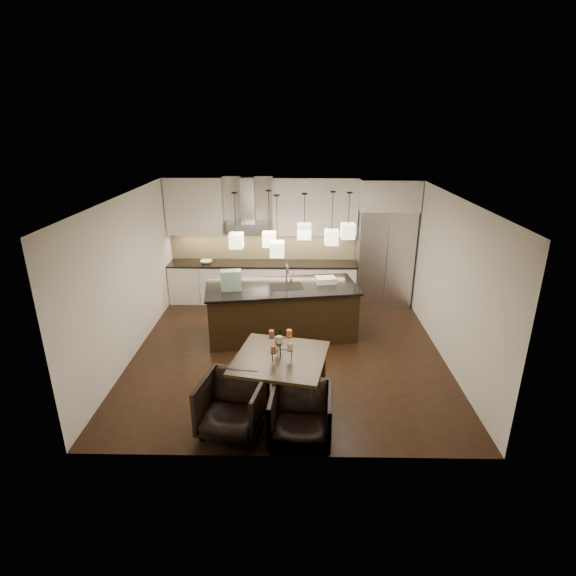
{
  "coord_description": "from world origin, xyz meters",
  "views": [
    {
      "loc": [
        0.13,
        -7.27,
        3.96
      ],
      "look_at": [
        0.0,
        0.2,
        1.15
      ],
      "focal_mm": 28.0,
      "sensor_mm": 36.0,
      "label": 1
    }
  ],
  "objects_px": {
    "refrigerator": "(384,257)",
    "island_body": "(282,312)",
    "armchair_right": "(301,416)",
    "dining_table": "(280,380)",
    "armchair_left": "(232,405)"
  },
  "relations": [
    {
      "from": "armchair_left",
      "to": "armchair_right",
      "type": "xyz_separation_m",
      "value": [
        0.92,
        -0.19,
        -0.02
      ]
    },
    {
      "from": "island_body",
      "to": "dining_table",
      "type": "height_order",
      "value": "island_body"
    },
    {
      "from": "refrigerator",
      "to": "armchair_left",
      "type": "distance_m",
      "value": 5.44
    },
    {
      "from": "island_body",
      "to": "armchair_left",
      "type": "distance_m",
      "value": 2.94
    },
    {
      "from": "refrigerator",
      "to": "armchair_right",
      "type": "distance_m",
      "value": 5.21
    },
    {
      "from": "refrigerator",
      "to": "island_body",
      "type": "distance_m",
      "value": 2.88
    },
    {
      "from": "dining_table",
      "to": "armchair_left",
      "type": "relative_size",
      "value": 1.5
    },
    {
      "from": "refrigerator",
      "to": "armchair_right",
      "type": "relative_size",
      "value": 2.65
    },
    {
      "from": "island_body",
      "to": "armchair_left",
      "type": "bearing_deg",
      "value": -110.06
    },
    {
      "from": "dining_table",
      "to": "armchair_right",
      "type": "height_order",
      "value": "dining_table"
    },
    {
      "from": "refrigerator",
      "to": "armchair_left",
      "type": "xyz_separation_m",
      "value": [
        -2.8,
        -4.62,
        -0.69
      ]
    },
    {
      "from": "island_body",
      "to": "armchair_right",
      "type": "height_order",
      "value": "island_body"
    },
    {
      "from": "island_body",
      "to": "refrigerator",
      "type": "bearing_deg",
      "value": 28.86
    },
    {
      "from": "refrigerator",
      "to": "dining_table",
      "type": "height_order",
      "value": "refrigerator"
    },
    {
      "from": "refrigerator",
      "to": "island_body",
      "type": "xyz_separation_m",
      "value": [
        -2.23,
        -1.73,
        -0.59
      ]
    }
  ]
}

